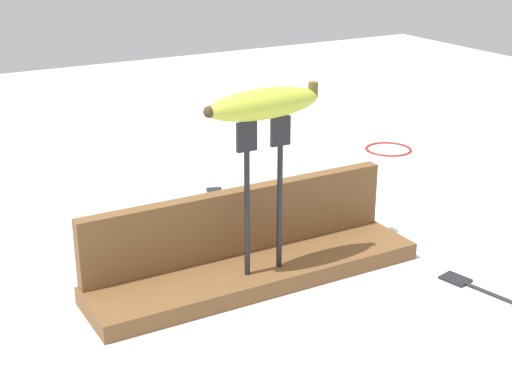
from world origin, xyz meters
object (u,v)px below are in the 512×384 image
at_px(fork_fallen_far, 480,288).
at_px(wire_coil, 389,148).
at_px(fork_stand_center, 264,183).
at_px(fork_fallen_near, 218,200).
at_px(banana_raised_center, 264,104).

xyz_separation_m(fork_fallen_far, wire_coil, (0.28, 0.53, -0.00)).
distance_m(fork_stand_center, fork_fallen_near, 0.33).
relative_size(banana_raised_center, fork_fallen_far, 1.00).
bearing_deg(fork_fallen_far, banana_raised_center, 147.99).
distance_m(banana_raised_center, fork_fallen_far, 0.36).
bearing_deg(banana_raised_center, fork_fallen_far, -32.01).
xyz_separation_m(fork_stand_center, banana_raised_center, (-0.00, -0.00, 0.10)).
height_order(fork_fallen_near, wire_coil, fork_fallen_near).
bearing_deg(fork_stand_center, banana_raised_center, -178.19).
distance_m(banana_raised_center, fork_fallen_near, 0.39).
bearing_deg(banana_raised_center, wire_coil, 36.66).
relative_size(fork_stand_center, fork_fallen_far, 1.27).
bearing_deg(wire_coil, fork_fallen_near, -168.61).
xyz_separation_m(fork_fallen_near, fork_fallen_far, (0.15, -0.44, -0.00)).
bearing_deg(fork_fallen_far, wire_coil, 62.27).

